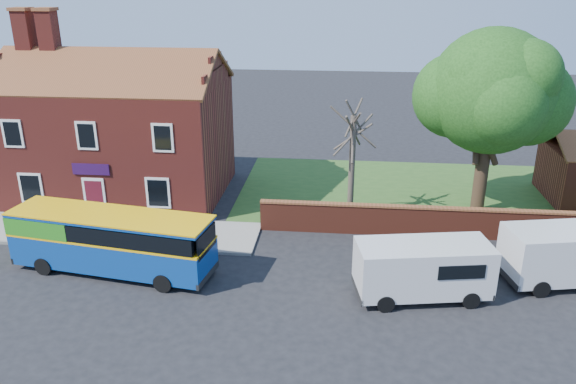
# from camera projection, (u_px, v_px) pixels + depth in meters

# --- Properties ---
(ground) EXTENTS (120.00, 120.00, 0.00)m
(ground) POSITION_uv_depth(u_px,v_px,m) (187.00, 299.00, 22.70)
(ground) COLOR black
(ground) RESTS_ON ground
(pavement) EXTENTS (18.00, 3.50, 0.12)m
(pavement) POSITION_uv_depth(u_px,v_px,m) (83.00, 231.00, 28.69)
(pavement) COLOR gray
(pavement) RESTS_ON ground
(kerb) EXTENTS (18.00, 0.15, 0.14)m
(kerb) POSITION_uv_depth(u_px,v_px,m) (67.00, 246.00, 27.06)
(kerb) COLOR slate
(kerb) RESTS_ON ground
(grass_strip) EXTENTS (26.00, 12.00, 0.04)m
(grass_strip) POSITION_uv_depth(u_px,v_px,m) (458.00, 195.00, 33.52)
(grass_strip) COLOR #426B28
(grass_strip) RESTS_ON ground
(shop_building) EXTENTS (12.30, 8.13, 10.50)m
(shop_building) POSITION_uv_depth(u_px,v_px,m) (119.00, 137.00, 32.82)
(shop_building) COLOR maroon
(shop_building) RESTS_ON ground
(boundary_wall) EXTENTS (22.00, 0.38, 1.60)m
(boundary_wall) POSITION_uv_depth(u_px,v_px,m) (481.00, 224.00, 27.67)
(boundary_wall) COLOR maroon
(boundary_wall) RESTS_ON ground
(bus) EXTENTS (9.19, 3.62, 2.73)m
(bus) POSITION_uv_depth(u_px,v_px,m) (106.00, 239.00, 24.38)
(bus) COLOR navy
(bus) RESTS_ON ground
(van_near) EXTENTS (5.60, 3.03, 2.33)m
(van_near) POSITION_uv_depth(u_px,v_px,m) (423.00, 268.00, 22.44)
(van_near) COLOR silver
(van_near) RESTS_ON ground
(van_far) EXTENTS (5.91, 3.30, 2.45)m
(van_far) POSITION_uv_depth(u_px,v_px,m) (573.00, 253.00, 23.50)
(van_far) COLOR silver
(van_far) RESTS_ON ground
(large_tree) EXTENTS (8.16, 6.45, 9.95)m
(large_tree) POSITION_uv_depth(u_px,v_px,m) (492.00, 95.00, 28.89)
(large_tree) COLOR black
(large_tree) RESTS_ON ground
(bare_tree) EXTENTS (2.30, 2.74, 6.14)m
(bare_tree) POSITION_uv_depth(u_px,v_px,m) (352.00, 162.00, 29.29)
(bare_tree) COLOR #4C4238
(bare_tree) RESTS_ON ground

